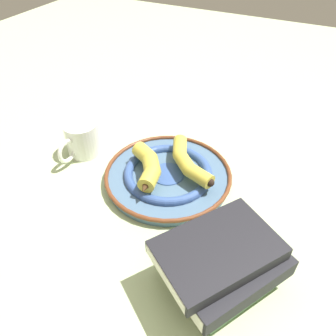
{
  "coord_description": "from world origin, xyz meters",
  "views": [
    {
      "loc": [
        0.25,
        -0.56,
        0.56
      ],
      "look_at": [
        -0.02,
        -0.02,
        0.04
      ],
      "focal_mm": 35.0,
      "sensor_mm": 36.0,
      "label": 1
    }
  ],
  "objects_px": {
    "decorative_bowl": "(168,175)",
    "banana_b": "(149,166)",
    "coffee_mug": "(82,139)",
    "banana_a": "(187,160)",
    "book_stack": "(218,262)"
  },
  "relations": [
    {
      "from": "decorative_bowl",
      "to": "banana_b",
      "type": "relative_size",
      "value": 2.09
    },
    {
      "from": "decorative_bowl",
      "to": "coffee_mug",
      "type": "xyz_separation_m",
      "value": [
        -0.26,
        -0.0,
        0.03
      ]
    },
    {
      "from": "coffee_mug",
      "to": "decorative_bowl",
      "type": "bearing_deg",
      "value": 91.93
    },
    {
      "from": "decorative_bowl",
      "to": "banana_a",
      "type": "relative_size",
      "value": 2.0
    },
    {
      "from": "banana_b",
      "to": "book_stack",
      "type": "height_order",
      "value": "book_stack"
    },
    {
      "from": "decorative_bowl",
      "to": "banana_b",
      "type": "distance_m",
      "value": 0.06
    },
    {
      "from": "banana_a",
      "to": "banana_b",
      "type": "distance_m",
      "value": 0.1
    },
    {
      "from": "banana_a",
      "to": "banana_b",
      "type": "height_order",
      "value": "banana_b"
    },
    {
      "from": "banana_b",
      "to": "coffee_mug",
      "type": "distance_m",
      "value": 0.22
    },
    {
      "from": "banana_a",
      "to": "banana_b",
      "type": "xyz_separation_m",
      "value": [
        -0.07,
        -0.06,
        0.0
      ]
    },
    {
      "from": "banana_a",
      "to": "coffee_mug",
      "type": "height_order",
      "value": "coffee_mug"
    },
    {
      "from": "decorative_bowl",
      "to": "coffee_mug",
      "type": "relative_size",
      "value": 2.27
    },
    {
      "from": "banana_a",
      "to": "banana_b",
      "type": "bearing_deg",
      "value": -96.02
    },
    {
      "from": "book_stack",
      "to": "coffee_mug",
      "type": "xyz_separation_m",
      "value": [
        -0.46,
        0.2,
        -0.01
      ]
    },
    {
      "from": "banana_a",
      "to": "coffee_mug",
      "type": "distance_m",
      "value": 0.29
    }
  ]
}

